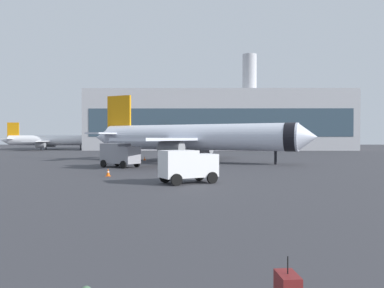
{
  "coord_description": "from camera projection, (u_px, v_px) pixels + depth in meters",
  "views": [
    {
      "loc": [
        0.41,
        -3.15,
        3.53
      ],
      "look_at": [
        0.12,
        30.29,
        3.0
      ],
      "focal_mm": 33.79,
      "sensor_mm": 36.0,
      "label": 1
    }
  ],
  "objects": [
    {
      "name": "airplane_at_gate",
      "position": [
        193.0,
        137.0,
        53.72
      ],
      "size": [
        34.01,
        31.23,
        10.5
      ],
      "color": "silver",
      "rests_on": "ground"
    },
    {
      "name": "airplane_taxiing",
      "position": [
        48.0,
        140.0,
        109.8
      ],
      "size": [
        28.32,
        25.5,
        8.33
      ],
      "color": "white",
      "rests_on": "ground"
    },
    {
      "name": "service_truck",
      "position": [
        120.0,
        154.0,
        43.96
      ],
      "size": [
        5.21,
        4.51,
        2.9
      ],
      "color": "gray",
      "rests_on": "ground"
    },
    {
      "name": "cargo_van",
      "position": [
        188.0,
        165.0,
        28.31
      ],
      "size": [
        4.82,
        3.92,
        2.6
      ],
      "color": "white",
      "rests_on": "ground"
    },
    {
      "name": "safety_cone_near",
      "position": [
        145.0,
        158.0,
        58.01
      ],
      "size": [
        0.44,
        0.44,
        0.61
      ],
      "color": "#F2590C",
      "rests_on": "ground"
    },
    {
      "name": "safety_cone_mid",
      "position": [
        108.0,
        172.0,
        33.52
      ],
      "size": [
        0.44,
        0.44,
        0.72
      ],
      "color": "#F2590C",
      "rests_on": "ground"
    },
    {
      "name": "terminal_building",
      "position": [
        218.0,
        121.0,
        113.63
      ],
      "size": [
        79.38,
        21.99,
        29.86
      ],
      "color": "#B2B2B7",
      "rests_on": "ground"
    }
  ]
}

